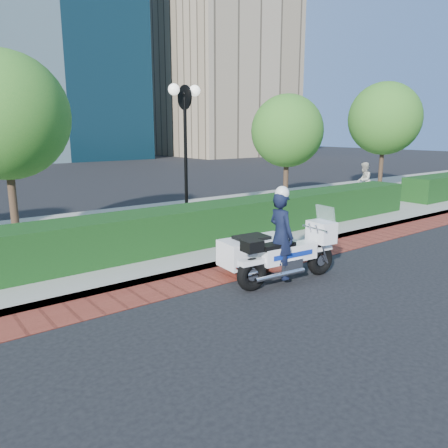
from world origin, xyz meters
TOP-DOWN VIEW (x-y plane):
  - ground at (0.00, 0.00)m, footprint 120.00×120.00m
  - brick_strip at (0.00, 1.50)m, footprint 60.00×1.00m
  - sidewalk at (0.00, 6.00)m, footprint 60.00×8.00m
  - hedge_main at (0.00, 3.60)m, footprint 18.00×1.20m
  - lamppost at (1.00, 5.20)m, footprint 1.02×0.70m
  - tree_b at (-3.50, 6.50)m, footprint 3.20×3.20m
  - tree_c at (6.50, 6.50)m, footprint 2.80×2.80m
  - tree_d at (13.00, 6.50)m, footprint 3.40×3.40m
  - tower_right at (28.00, 38.00)m, footprint 14.00×12.00m
  - police_motorcycle at (0.24, 0.66)m, footprint 2.50×1.85m
  - pedestrian at (10.51, 5.69)m, footprint 0.95×0.87m

SIDE VIEW (x-z plane):
  - ground at x=0.00m, z-range 0.00..0.00m
  - brick_strip at x=0.00m, z-range 0.00..0.01m
  - sidewalk at x=0.00m, z-range 0.00..0.15m
  - hedge_main at x=0.00m, z-range 0.15..1.15m
  - police_motorcycle at x=0.24m, z-range -0.32..1.70m
  - pedestrian at x=10.51m, z-range 0.15..1.71m
  - lamppost at x=1.00m, z-range 0.85..5.06m
  - tree_c at x=6.50m, z-range 0.90..5.20m
  - tree_b at x=-3.50m, z-range 0.99..5.88m
  - tree_d at x=13.00m, z-range 1.03..6.19m
  - tower_right at x=28.00m, z-range 0.00..28.00m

